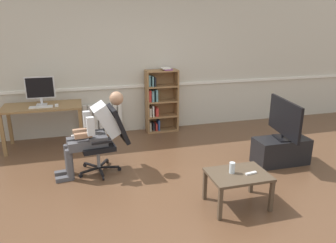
{
  "coord_description": "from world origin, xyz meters",
  "views": [
    {
      "loc": [
        -1.06,
        -3.55,
        2.15
      ],
      "look_at": [
        0.15,
        0.85,
        0.7
      ],
      "focal_mm": 33.81,
      "sensor_mm": 36.0,
      "label": 1
    }
  ],
  "objects_px": {
    "computer_mouse": "(57,105)",
    "bookshelf": "(160,101)",
    "computer_desk": "(43,111)",
    "imac_monitor": "(40,89)",
    "drinking_glass": "(232,168)",
    "office_chair": "(107,137)",
    "spare_remote": "(251,173)",
    "person_seated": "(95,131)",
    "keyboard": "(41,107)",
    "coffee_table": "(238,178)",
    "tv_screen": "(285,119)",
    "tv_stand": "(281,151)",
    "radiator": "(103,119)"
  },
  "relations": [
    {
      "from": "computer_mouse",
      "to": "bookshelf",
      "type": "bearing_deg",
      "value": 12.08
    },
    {
      "from": "computer_desk",
      "to": "imac_monitor",
      "type": "bearing_deg",
      "value": 96.14
    },
    {
      "from": "drinking_glass",
      "to": "imac_monitor",
      "type": "bearing_deg",
      "value": 131.03
    },
    {
      "from": "office_chair",
      "to": "spare_remote",
      "type": "bearing_deg",
      "value": 40.15
    },
    {
      "from": "office_chair",
      "to": "spare_remote",
      "type": "height_order",
      "value": "office_chair"
    },
    {
      "from": "person_seated",
      "to": "spare_remote",
      "type": "relative_size",
      "value": 7.97
    },
    {
      "from": "keyboard",
      "to": "drinking_glass",
      "type": "distance_m",
      "value": 3.42
    },
    {
      "from": "coffee_table",
      "to": "tv_screen",
      "type": "bearing_deg",
      "value": 36.59
    },
    {
      "from": "tv_screen",
      "to": "drinking_glass",
      "type": "relative_size",
      "value": 7.0
    },
    {
      "from": "bookshelf",
      "to": "office_chair",
      "type": "distance_m",
      "value": 1.96
    },
    {
      "from": "tv_stand",
      "to": "tv_screen",
      "type": "height_order",
      "value": "tv_screen"
    },
    {
      "from": "tv_stand",
      "to": "drinking_glass",
      "type": "xyz_separation_m",
      "value": [
        -1.29,
        -0.87,
        0.28
      ]
    },
    {
      "from": "imac_monitor",
      "to": "computer_mouse",
      "type": "xyz_separation_m",
      "value": [
        0.26,
        -0.2,
        -0.26
      ]
    },
    {
      "from": "computer_desk",
      "to": "radiator",
      "type": "distance_m",
      "value": 1.17
    },
    {
      "from": "keyboard",
      "to": "coffee_table",
      "type": "height_order",
      "value": "keyboard"
    },
    {
      "from": "computer_desk",
      "to": "person_seated",
      "type": "height_order",
      "value": "person_seated"
    },
    {
      "from": "person_seated",
      "to": "coffee_table",
      "type": "height_order",
      "value": "person_seated"
    },
    {
      "from": "coffee_table",
      "to": "tv_stand",
      "type": "bearing_deg",
      "value": 36.63
    },
    {
      "from": "computer_mouse",
      "to": "tv_stand",
      "type": "xyz_separation_m",
      "value": [
        3.38,
        -1.63,
        -0.56
      ]
    },
    {
      "from": "coffee_table",
      "to": "computer_mouse",
      "type": "bearing_deg",
      "value": 130.45
    },
    {
      "from": "office_chair",
      "to": "coffee_table",
      "type": "relative_size",
      "value": 1.38
    },
    {
      "from": "computer_desk",
      "to": "bookshelf",
      "type": "distance_m",
      "value": 2.19
    },
    {
      "from": "keyboard",
      "to": "coffee_table",
      "type": "bearing_deg",
      "value": -46.19
    },
    {
      "from": "tv_screen",
      "to": "tv_stand",
      "type": "bearing_deg",
      "value": 90.0
    },
    {
      "from": "imac_monitor",
      "to": "tv_stand",
      "type": "height_order",
      "value": "imac_monitor"
    },
    {
      "from": "coffee_table",
      "to": "drinking_glass",
      "type": "xyz_separation_m",
      "value": [
        -0.07,
        0.03,
        0.13
      ]
    },
    {
      "from": "imac_monitor",
      "to": "tv_screen",
      "type": "distance_m",
      "value": 4.08
    },
    {
      "from": "radiator",
      "to": "tv_screen",
      "type": "distance_m",
      "value": 3.38
    },
    {
      "from": "person_seated",
      "to": "spare_remote",
      "type": "bearing_deg",
      "value": 43.35
    },
    {
      "from": "coffee_table",
      "to": "spare_remote",
      "type": "bearing_deg",
      "value": -19.79
    },
    {
      "from": "tv_stand",
      "to": "drinking_glass",
      "type": "relative_size",
      "value": 6.3
    },
    {
      "from": "person_seated",
      "to": "coffee_table",
      "type": "relative_size",
      "value": 1.68
    },
    {
      "from": "computer_mouse",
      "to": "office_chair",
      "type": "bearing_deg",
      "value": -57.16
    },
    {
      "from": "imac_monitor",
      "to": "person_seated",
      "type": "relative_size",
      "value": 0.41
    },
    {
      "from": "keyboard",
      "to": "computer_mouse",
      "type": "xyz_separation_m",
      "value": [
        0.25,
        0.02,
        0.01
      ]
    },
    {
      "from": "radiator",
      "to": "computer_mouse",
      "type": "bearing_deg",
      "value": -147.46
    },
    {
      "from": "keyboard",
      "to": "bookshelf",
      "type": "relative_size",
      "value": 0.29
    },
    {
      "from": "computer_desk",
      "to": "imac_monitor",
      "type": "relative_size",
      "value": 2.69
    },
    {
      "from": "imac_monitor",
      "to": "computer_mouse",
      "type": "bearing_deg",
      "value": -37.58
    },
    {
      "from": "radiator",
      "to": "drinking_glass",
      "type": "distance_m",
      "value": 3.28
    },
    {
      "from": "imac_monitor",
      "to": "computer_mouse",
      "type": "distance_m",
      "value": 0.42
    },
    {
      "from": "bookshelf",
      "to": "person_seated",
      "type": "xyz_separation_m",
      "value": [
        -1.34,
        -1.58,
        0.02
      ]
    },
    {
      "from": "coffee_table",
      "to": "drinking_glass",
      "type": "distance_m",
      "value": 0.15
    },
    {
      "from": "person_seated",
      "to": "tv_stand",
      "type": "height_order",
      "value": "person_seated"
    },
    {
      "from": "keyboard",
      "to": "tv_stand",
      "type": "xyz_separation_m",
      "value": [
        3.63,
        -1.61,
        -0.56
      ]
    },
    {
      "from": "radiator",
      "to": "drinking_glass",
      "type": "height_order",
      "value": "radiator"
    },
    {
      "from": "bookshelf",
      "to": "tv_screen",
      "type": "height_order",
      "value": "bookshelf"
    },
    {
      "from": "computer_desk",
      "to": "tv_stand",
      "type": "relative_size",
      "value": 1.57
    },
    {
      "from": "keyboard",
      "to": "drinking_glass",
      "type": "xyz_separation_m",
      "value": [
        2.34,
        -2.48,
        -0.27
      ]
    },
    {
      "from": "office_chair",
      "to": "radiator",
      "type": "bearing_deg",
      "value": 170.85
    }
  ]
}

